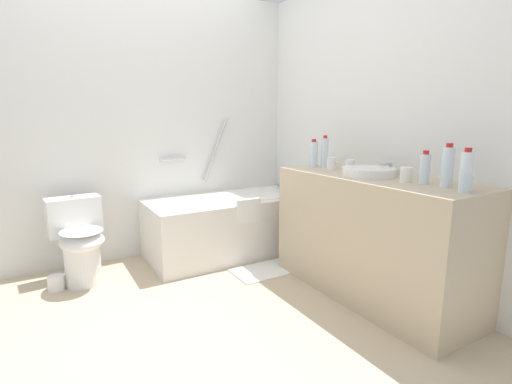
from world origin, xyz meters
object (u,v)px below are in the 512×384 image
(water_bottle_0, at_px, (466,172))
(water_bottle_2, at_px, (314,154))
(sink_basin, at_px, (368,172))
(water_bottle_1, at_px, (448,167))
(drinking_glass_2, at_px, (350,165))
(toilet, at_px, (80,240))
(water_bottle_4, at_px, (425,169))
(water_bottle_3, at_px, (325,152))
(bathtub, at_px, (229,223))
(toilet_paper_roll, at_px, (56,283))
(sink_faucet, at_px, (389,168))
(drinking_glass_0, at_px, (331,163))
(drinking_glass_3, at_px, (467,183))
(bath_mat, at_px, (273,269))
(drinking_glass_1, at_px, (406,175))

(water_bottle_0, height_order, water_bottle_2, water_bottle_0)
(sink_basin, distance_m, water_bottle_1, 0.54)
(water_bottle_2, height_order, drinking_glass_2, water_bottle_2)
(toilet, distance_m, water_bottle_4, 2.44)
(toilet, bearing_deg, water_bottle_3, 63.00)
(bathtub, relative_size, water_bottle_0, 6.26)
(toilet_paper_roll, bearing_deg, sink_faucet, -28.74)
(water_bottle_1, relative_size, drinking_glass_0, 2.56)
(water_bottle_4, distance_m, drinking_glass_3, 0.25)
(sink_basin, height_order, water_bottle_0, water_bottle_0)
(water_bottle_2, bearing_deg, sink_basin, -88.86)
(sink_basin, relative_size, toilet_paper_roll, 3.21)
(bathtub, bearing_deg, water_bottle_0, -77.22)
(sink_faucet, height_order, water_bottle_1, water_bottle_1)
(water_bottle_2, bearing_deg, bathtub, 124.06)
(water_bottle_3, height_order, toilet_paper_roll, water_bottle_3)
(bathtub, bearing_deg, sink_basin, -69.72)
(water_bottle_1, distance_m, water_bottle_4, 0.13)
(drinking_glass_2, bearing_deg, water_bottle_1, -91.39)
(water_bottle_0, relative_size, water_bottle_2, 1.05)
(sink_basin, height_order, drinking_glass_0, drinking_glass_0)
(sink_faucet, height_order, water_bottle_2, water_bottle_2)
(water_bottle_1, xyz_separation_m, bath_mat, (-0.37, 1.20, -0.96))
(sink_basin, bearing_deg, toilet_paper_roll, 148.71)
(water_bottle_3, distance_m, bath_mat, 1.04)
(sink_faucet, distance_m, water_bottle_3, 0.54)
(water_bottle_4, distance_m, toilet_paper_roll, 2.62)
(bathtub, distance_m, water_bottle_4, 1.81)
(bathtub, xyz_separation_m, drinking_glass_3, (0.50, -1.86, 0.60))
(water_bottle_0, height_order, toilet_paper_roll, water_bottle_0)
(drinking_glass_2, bearing_deg, drinking_glass_3, -90.77)
(water_bottle_0, distance_m, drinking_glass_2, 0.92)
(water_bottle_1, relative_size, water_bottle_2, 1.11)
(water_bottle_3, relative_size, water_bottle_4, 1.27)
(sink_faucet, relative_size, water_bottle_4, 0.77)
(drinking_glass_2, distance_m, drinking_glass_3, 0.89)
(water_bottle_2, xyz_separation_m, drinking_glass_0, (-0.00, -0.21, -0.06))
(bathtub, xyz_separation_m, water_bottle_0, (0.43, -1.89, 0.67))
(water_bottle_0, relative_size, water_bottle_3, 0.93)
(water_bottle_2, distance_m, drinking_glass_2, 0.34)
(bathtub, relative_size, water_bottle_2, 6.61)
(water_bottle_1, distance_m, drinking_glass_2, 0.77)
(toilet, relative_size, drinking_glass_1, 7.00)
(bathtub, xyz_separation_m, water_bottle_4, (0.48, -1.62, 0.66))
(water_bottle_4, relative_size, drinking_glass_0, 2.05)
(water_bottle_3, height_order, water_bottle_4, water_bottle_3)
(bathtub, distance_m, bath_mat, 0.63)
(bathtub, distance_m, drinking_glass_3, 2.02)
(bath_mat, bearing_deg, water_bottle_2, -17.54)
(drinking_glass_0, height_order, drinking_glass_2, drinking_glass_0)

